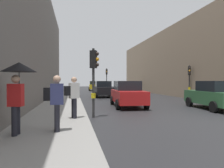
{
  "coord_description": "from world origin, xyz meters",
  "views": [
    {
      "loc": [
        -5.96,
        -7.34,
        1.75
      ],
      "look_at": [
        -2.62,
        9.81,
        1.5
      ],
      "focal_mm": 32.02,
      "sensor_mm": 36.0,
      "label": 1
    }
  ],
  "objects": [
    {
      "name": "car_yellow_taxi",
      "position": [
        -2.14,
        29.61,
        0.88
      ],
      "size": [
        2.23,
        4.31,
        1.76
      ],
      "color": "yellow",
      "rests_on": "ground"
    },
    {
      "name": "pedestrian_with_umbrella",
      "position": [
        -7.54,
        -1.08,
        1.84
      ],
      "size": [
        1.0,
        1.0,
        2.14
      ],
      "color": "black",
      "rests_on": "sidewalk_kerb"
    },
    {
      "name": "ground_plane",
      "position": [
        0.0,
        0.0,
        0.0
      ],
      "size": [
        120.0,
        120.0,
        0.0
      ],
      "primitive_type": "plane",
      "color": "#28282B"
    },
    {
      "name": "car_green_estate",
      "position": [
        2.67,
        3.61,
        0.88
      ],
      "size": [
        2.25,
        4.32,
        1.76
      ],
      "color": "#2D6038",
      "rests_on": "ground"
    },
    {
      "name": "pedestrian_with_black_backpack",
      "position": [
        -5.96,
        1.35,
        1.16
      ],
      "size": [
        0.66,
        0.45,
        1.77
      ],
      "color": "black",
      "rests_on": "sidewalk_kerb"
    },
    {
      "name": "car_red_sedan",
      "position": [
        -2.3,
        5.84,
        0.88
      ],
      "size": [
        2.23,
        4.31,
        1.76
      ],
      "color": "red",
      "rests_on": "ground"
    },
    {
      "name": "car_dark_suv",
      "position": [
        -2.68,
        14.55,
        0.88
      ],
      "size": [
        2.1,
        4.24,
        1.76
      ],
      "color": "black",
      "rests_on": "ground"
    },
    {
      "name": "pedestrian_with_grey_backpack",
      "position": [
        -6.51,
        -0.82,
        1.16
      ],
      "size": [
        0.61,
        0.36,
        1.77
      ],
      "color": "black",
      "rests_on": "sidewalk_kerb"
    },
    {
      "name": "traffic_light_near_right",
      "position": [
        -4.99,
        2.19,
        2.28
      ],
      "size": [
        0.45,
        0.34,
        3.31
      ],
      "color": "#2D2D2D",
      "rests_on": "ground"
    },
    {
      "name": "traffic_light_far_median",
      "position": [
        -0.77,
        23.71,
        2.59
      ],
      "size": [
        0.25,
        0.43,
        3.76
      ],
      "color": "#2D2D2D",
      "rests_on": "ground"
    },
    {
      "name": "sidewalk_kerb",
      "position": [
        -6.75,
        6.0,
        0.08
      ],
      "size": [
        2.89,
        40.0,
        0.16
      ],
      "primitive_type": "cube",
      "color": "gray",
      "rests_on": "ground"
    },
    {
      "name": "car_white_compact",
      "position": [
        2.42,
        24.17,
        0.88
      ],
      "size": [
        2.11,
        4.25,
        1.76
      ],
      "color": "silver",
      "rests_on": "ground"
    },
    {
      "name": "traffic_light_mid_street",
      "position": [
        5.0,
        10.04,
        2.26
      ],
      "size": [
        0.35,
        0.45,
        3.27
      ],
      "color": "#2D2D2D",
      "rests_on": "ground"
    },
    {
      "name": "building_facade_right",
      "position": [
        11.31,
        16.42,
        4.14
      ],
      "size": [
        12.0,
        35.54,
        8.28
      ],
      "primitive_type": "cube",
      "color": "gray",
      "rests_on": "ground"
    }
  ]
}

